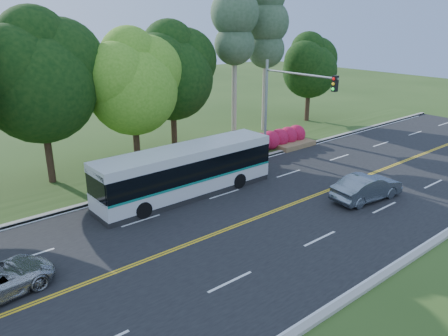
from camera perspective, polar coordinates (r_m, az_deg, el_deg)
ground at (r=23.49m, az=6.48°, el=-5.68°), size 120.00×120.00×0.00m
road at (r=23.49m, az=6.48°, el=-5.66°), size 60.00×14.00×0.02m
curb_north at (r=28.48m, az=-3.86°, el=-0.88°), size 60.00×0.30×0.15m
curb_south at (r=19.81m, az=21.78°, el=-11.86°), size 60.00×0.30×0.15m
grass_verge at (r=29.92m, az=-5.94°, el=0.02°), size 60.00×4.00×0.10m
lane_markings at (r=23.42m, az=6.32°, el=-5.70°), size 57.60×13.82×0.00m
tree_row at (r=28.87m, az=-18.72°, el=12.05°), size 44.70×9.10×13.84m
bougainvillea_hedge at (r=33.43m, az=5.12°, el=3.31°), size 9.50×2.25×1.50m
traffic_signal at (r=30.21m, az=8.10°, el=9.18°), size 0.42×6.10×7.00m
transit_bus at (r=24.96m, az=-4.95°, el=-0.54°), size 10.94×2.48×2.86m
sedan at (r=25.78m, az=18.16°, el=-2.43°), size 4.59×2.04×1.46m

